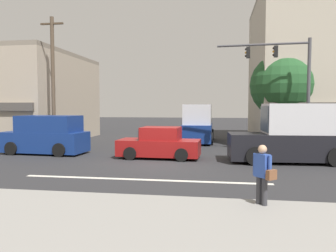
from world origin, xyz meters
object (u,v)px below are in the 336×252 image
(pedestrian_foreground_with_bag, at_px, (263,174))
(traffic_light_mast, at_px, (289,77))
(van_crossing_rightbound, at_px, (46,136))
(street_tree, at_px, (283,85))
(box_truck_crossing_leftbound, at_px, (294,136))
(sedan_waiting_far, at_px, (159,144))
(box_truck_crossing_center, at_px, (198,125))
(utility_pole_near_left, at_px, (53,82))

(pedestrian_foreground_with_bag, bearing_deg, traffic_light_mast, 75.44)
(van_crossing_rightbound, bearing_deg, street_tree, 18.30)
(traffic_light_mast, xyz_separation_m, pedestrian_foreground_with_bag, (-2.59, -9.97, -3.22))
(box_truck_crossing_leftbound, xyz_separation_m, van_crossing_rightbound, (-12.93, 0.85, -0.25))
(sedan_waiting_far, height_order, pedestrian_foreground_with_bag, pedestrian_foreground_with_bag)
(street_tree, relative_size, sedan_waiting_far, 1.43)
(sedan_waiting_far, xyz_separation_m, box_truck_crossing_center, (1.46, 7.76, 0.54))
(box_truck_crossing_center, bearing_deg, traffic_light_mast, -47.45)
(street_tree, bearing_deg, box_truck_crossing_center, 152.81)
(street_tree, relative_size, van_crossing_rightbound, 1.26)
(box_truck_crossing_center, height_order, pedestrian_foreground_with_bag, box_truck_crossing_center)
(traffic_light_mast, relative_size, van_crossing_rightbound, 1.32)
(pedestrian_foreground_with_bag, bearing_deg, utility_pole_near_left, 137.58)
(traffic_light_mast, xyz_separation_m, van_crossing_rightbound, (-13.13, -1.54, -3.17))
(utility_pole_near_left, relative_size, box_truck_crossing_leftbound, 1.38)
(utility_pole_near_left, relative_size, van_crossing_rightbound, 1.67)
(box_truck_crossing_leftbound, xyz_separation_m, pedestrian_foreground_with_bag, (-2.40, -7.58, -0.30))
(traffic_light_mast, bearing_deg, van_crossing_rightbound, -173.32)
(street_tree, relative_size, utility_pole_near_left, 0.75)
(box_truck_crossing_center, distance_m, van_crossing_rightbound, 10.71)
(utility_pole_near_left, xyz_separation_m, box_truck_crossing_leftbound, (13.26, -2.34, -2.83))
(traffic_light_mast, distance_m, box_truck_crossing_leftbound, 3.78)
(street_tree, bearing_deg, van_crossing_rightbound, -161.70)
(utility_pole_near_left, distance_m, box_truck_crossing_center, 10.43)
(sedan_waiting_far, bearing_deg, utility_pole_near_left, 163.16)
(street_tree, relative_size, pedestrian_foreground_with_bag, 3.55)
(street_tree, bearing_deg, pedestrian_foreground_with_bag, -102.32)
(traffic_light_mast, height_order, box_truck_crossing_center, traffic_light_mast)
(street_tree, height_order, traffic_light_mast, traffic_light_mast)
(pedestrian_foreground_with_bag, bearing_deg, box_truck_crossing_center, 99.45)
(box_truck_crossing_leftbound, distance_m, pedestrian_foreground_with_bag, 7.95)
(utility_pole_near_left, height_order, box_truck_crossing_leftbound, utility_pole_near_left)
(utility_pole_near_left, relative_size, traffic_light_mast, 1.27)
(box_truck_crossing_leftbound, bearing_deg, utility_pole_near_left, 169.98)
(van_crossing_rightbound, bearing_deg, box_truck_crossing_center, 42.18)
(street_tree, relative_size, traffic_light_mast, 0.96)
(sedan_waiting_far, bearing_deg, box_truck_crossing_leftbound, -2.51)
(box_truck_crossing_leftbound, relative_size, box_truck_crossing_center, 1.02)
(utility_pole_near_left, relative_size, sedan_waiting_far, 1.89)
(utility_pole_near_left, height_order, van_crossing_rightbound, utility_pole_near_left)
(street_tree, height_order, van_crossing_rightbound, street_tree)
(utility_pole_near_left, bearing_deg, traffic_light_mast, 0.21)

